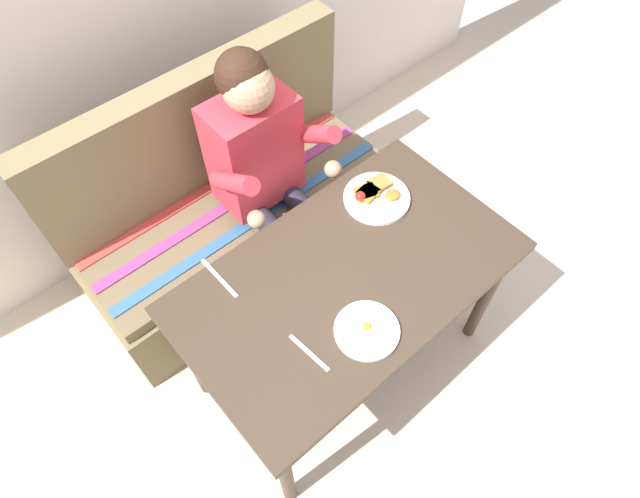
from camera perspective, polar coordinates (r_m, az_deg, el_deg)
ground_plane at (r=2.52m, az=2.28°, el=-11.39°), size 8.00×8.00×0.00m
table at (r=1.94m, az=2.91°, el=-3.95°), size 1.20×0.70×0.73m
couch at (r=2.56m, az=-9.09°, el=3.65°), size 1.44×0.56×1.00m
person at (r=2.18m, az=-5.77°, el=8.89°), size 0.45×0.61×1.21m
plate_breakfast at (r=2.07m, az=5.84°, el=5.55°), size 0.25×0.25×0.05m
plate_eggs at (r=1.77m, az=4.93°, el=-8.49°), size 0.21×0.21×0.04m
fork at (r=1.74m, az=-1.15°, el=-10.84°), size 0.03×0.17×0.00m
knife at (r=1.89m, az=-10.52°, el=-3.02°), size 0.02×0.20×0.00m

